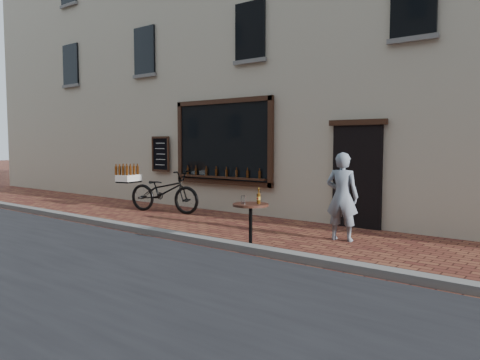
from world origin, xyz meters
The scene contains 6 objects.
ground centered at (0.00, 0.00, 0.00)m, with size 90.00×90.00×0.00m, color #57241C.
kerb centered at (0.00, 0.20, 0.06)m, with size 90.00×0.25×0.12m, color slate.
shop_building centered at (0.00, 6.50, 5.00)m, with size 28.00×6.20×10.00m.
cargo_bicycle centered at (-3.04, 2.36, 0.57)m, with size 2.56×1.17×1.19m.
bistro_table centered at (1.38, 0.38, 0.56)m, with size 0.62×0.62×1.06m.
pedestrian centered at (2.27, 2.02, 0.83)m, with size 0.60×0.40×1.65m, color gray.
Camera 1 is at (6.18, -5.92, 1.82)m, focal length 35.00 mm.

